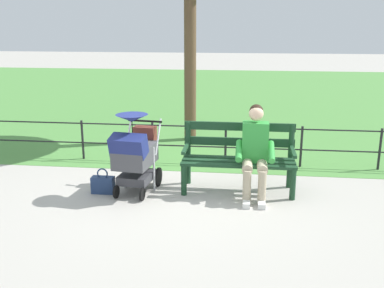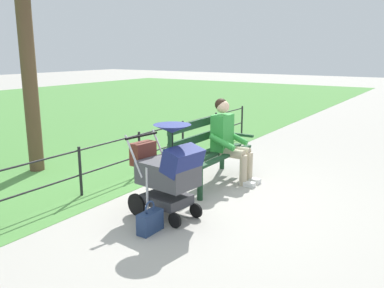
% 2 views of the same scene
% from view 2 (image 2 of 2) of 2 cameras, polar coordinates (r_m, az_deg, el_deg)
% --- Properties ---
extents(ground_plane, '(60.00, 60.00, 0.00)m').
position_cam_2_polar(ground_plane, '(5.59, -1.32, -7.80)').
color(ground_plane, '#ADA89E').
extents(park_bench, '(1.60, 0.61, 0.96)m').
position_cam_2_polar(park_bench, '(6.19, 2.29, -0.64)').
color(park_bench, '#193D23').
rests_on(park_bench, ground).
extents(person_on_bench, '(0.53, 0.74, 1.28)m').
position_cam_2_polar(person_on_bench, '(6.24, 5.13, 0.86)').
color(person_on_bench, tan).
rests_on(person_on_bench, ground).
extents(stroller, '(0.60, 0.93, 1.15)m').
position_cam_2_polar(stroller, '(4.85, -3.37, -3.65)').
color(stroller, black).
rests_on(stroller, ground).
extents(handbag, '(0.32, 0.14, 0.37)m').
position_cam_2_polar(handbag, '(4.62, -5.89, -10.72)').
color(handbag, navy).
rests_on(handbag, ground).
extents(park_fence, '(8.84, 0.04, 0.70)m').
position_cam_2_polar(park_fence, '(6.59, -8.10, -0.82)').
color(park_fence, black).
rests_on(park_fence, ground).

